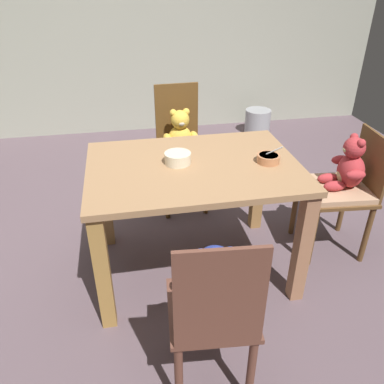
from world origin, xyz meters
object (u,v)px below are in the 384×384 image
object	(u,v)px
teddy_chair_far_center	(180,141)
porridge_bowl_cream_center	(178,158)
porridge_bowl_terracotta_near_right	(268,158)
metal_pail	(258,122)
teddy_chair_near_right	(344,180)
teddy_chair_near_front	(214,298)
dining_table	(194,186)

from	to	relation	value
teddy_chair_far_center	porridge_bowl_cream_center	bearing A→B (deg)	-12.42
porridge_bowl_terracotta_near_right	metal_pail	xyz separation A→B (m)	(0.75, 2.20, -0.62)
teddy_chair_far_center	porridge_bowl_terracotta_near_right	size ratio (longest dim) A/B	7.26
teddy_chair_near_right	teddy_chair_near_front	bearing A→B (deg)	43.96
teddy_chair_far_center	porridge_bowl_terracotta_near_right	bearing A→B (deg)	20.15
porridge_bowl_terracotta_near_right	dining_table	bearing A→B (deg)	173.39
teddy_chair_far_center	teddy_chair_near_right	bearing A→B (deg)	47.23
dining_table	teddy_chair_far_center	world-z (taller)	teddy_chair_far_center
dining_table	metal_pail	distance (m)	2.49
teddy_chair_near_right	teddy_chair_far_center	xyz separation A→B (m)	(-0.92, 0.78, 0.01)
dining_table	metal_pail	bearing A→B (deg)	61.52
dining_table	porridge_bowl_terracotta_near_right	xyz separation A→B (m)	(0.42, -0.05, 0.16)
teddy_chair_near_front	teddy_chair_far_center	size ratio (longest dim) A/B	0.95
dining_table	teddy_chair_near_right	distance (m)	0.98
porridge_bowl_cream_center	teddy_chair_near_right	bearing A→B (deg)	0.10
porridge_bowl_terracotta_near_right	porridge_bowl_cream_center	world-z (taller)	porridge_bowl_terracotta_near_right
porridge_bowl_terracotta_near_right	teddy_chair_near_front	bearing A→B (deg)	-122.61
porridge_bowl_terracotta_near_right	metal_pail	bearing A→B (deg)	71.13
dining_table	teddy_chair_far_center	size ratio (longest dim) A/B	1.25
metal_pail	porridge_bowl_cream_center	bearing A→B (deg)	-120.57
teddy_chair_far_center	porridge_bowl_terracotta_near_right	xyz separation A→B (m)	(0.36, -0.87, 0.22)
dining_table	teddy_chair_near_right	size ratio (longest dim) A/B	1.43
teddy_chair_near_front	porridge_bowl_cream_center	size ratio (longest dim) A/B	6.06
dining_table	porridge_bowl_cream_center	xyz separation A→B (m)	(-0.08, 0.03, 0.17)
teddy_chair_far_center	porridge_bowl_cream_center	distance (m)	0.83
teddy_chair_near_right	dining_table	bearing A→B (deg)	7.09
porridge_bowl_terracotta_near_right	teddy_chair_near_right	bearing A→B (deg)	8.50
teddy_chair_far_center	porridge_bowl_cream_center	xyz separation A→B (m)	(-0.14, -0.78, 0.23)
teddy_chair_near_right	teddy_chair_far_center	distance (m)	1.21
porridge_bowl_cream_center	metal_pail	size ratio (longest dim) A/B	0.51
teddy_chair_near_right	teddy_chair_far_center	size ratio (longest dim) A/B	0.88
porridge_bowl_cream_center	teddy_chair_far_center	bearing A→B (deg)	80.00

